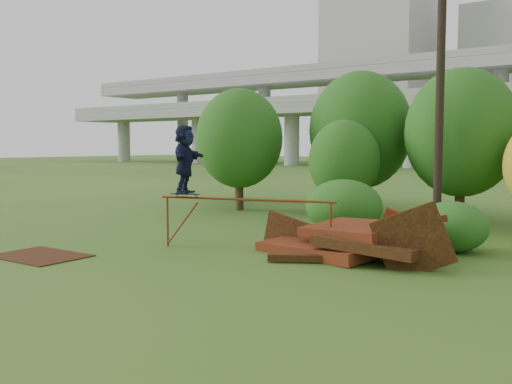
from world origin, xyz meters
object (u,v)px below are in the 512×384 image
Objects in this scene: flat_plate at (40,256)px; skater at (185,159)px; scrap_pile at (346,242)px; utility_pole at (441,71)px.

skater is at bearing 55.70° from flat_plate.
scrap_pile reaches higher than flat_plate.
skater reaches higher than flat_plate.
skater is 4.57m from flat_plate.
skater is 0.18× the size of utility_pole.
utility_pole is (6.88, 10.44, 5.29)m from flat_plate.
utility_pole is (0.40, 5.91, 4.91)m from scrap_pile.
scrap_pile is at bearing -93.84° from utility_pole.
flat_plate is 0.23× the size of utility_pole.
skater reaches higher than scrap_pile.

